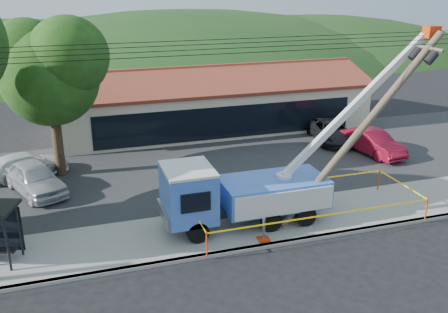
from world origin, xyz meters
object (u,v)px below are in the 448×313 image
object	(u,v)px
utility_truck	(243,190)
car_white	(28,177)
car_silver	(37,194)
leaning_pole	(368,121)
car_red	(372,155)
car_dark	(330,142)

from	to	relation	value
utility_truck	car_white	distance (m)	13.40
car_silver	car_white	world-z (taller)	car_silver
leaning_pole	utility_truck	bearing A→B (deg)	171.78
leaning_pole	car_white	distance (m)	18.77
utility_truck	leaning_pole	xyz separation A→B (m)	(5.58, -0.81, 2.93)
car_silver	utility_truck	bearing A→B (deg)	-59.60
utility_truck	car_silver	world-z (taller)	utility_truck
leaning_pole	car_red	world-z (taller)	leaning_pole
car_red	leaning_pole	bearing A→B (deg)	-136.25
car_white	car_dark	size ratio (longest dim) A/B	0.91
leaning_pole	car_silver	distance (m)	17.06
utility_truck	car_dark	distance (m)	13.92
utility_truck	car_red	size ratio (longest dim) A/B	2.77
car_white	car_dark	xyz separation A→B (m)	(19.50, 0.48, 0.00)
car_silver	car_white	size ratio (longest dim) A/B	1.04
leaning_pole	car_dark	xyz separation A→B (m)	(4.30, 10.44, -4.69)
utility_truck	car_dark	world-z (taller)	utility_truck
car_dark	car_red	bearing A→B (deg)	-59.02
leaning_pole	car_silver	size ratio (longest dim) A/B	1.77
leaning_pole	car_red	size ratio (longest dim) A/B	1.84
leaning_pole	car_white	bearing A→B (deg)	146.74
utility_truck	car_white	bearing A→B (deg)	136.40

